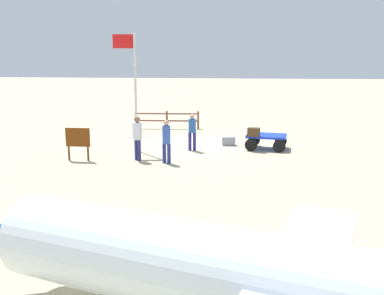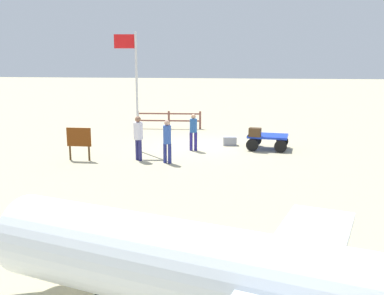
{
  "view_description": "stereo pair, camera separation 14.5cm",
  "coord_description": "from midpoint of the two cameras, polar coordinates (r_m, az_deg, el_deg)",
  "views": [
    {
      "loc": [
        -1.71,
        19.96,
        4.09
      ],
      "look_at": [
        -0.32,
        6.0,
        1.17
      ],
      "focal_mm": 41.8,
      "sensor_mm": 36.0,
      "label": 1
    },
    {
      "loc": [
        -1.86,
        19.95,
        4.09
      ],
      "look_at": [
        -0.32,
        6.0,
        1.17
      ],
      "focal_mm": 41.8,
      "sensor_mm": 36.0,
      "label": 2
    }
  ],
  "objects": [
    {
      "name": "ground_plane",
      "position": [
        20.45,
        0.59,
        0.2
      ],
      "size": [
        120.0,
        120.0,
        0.0
      ],
      "primitive_type": "plane",
      "color": "#BBB08B"
    },
    {
      "name": "luggage_cart",
      "position": [
        19.99,
        9.2,
        1.13
      ],
      "size": [
        1.92,
        1.59,
        0.64
      ],
      "color": "blue",
      "rests_on": "ground"
    },
    {
      "name": "suitcase_maroon",
      "position": [
        19.43,
        7.67,
        1.96
      ],
      "size": [
        0.56,
        0.43,
        0.38
      ],
      "color": "#46301C",
      "rests_on": "luggage_cart"
    },
    {
      "name": "suitcase_dark",
      "position": [
        20.63,
        4.48,
        0.83
      ],
      "size": [
        0.63,
        0.36,
        0.4
      ],
      "color": "gray",
      "rests_on": "ground"
    },
    {
      "name": "worker_lead",
      "position": [
        17.06,
        -3.53,
        1.09
      ],
      "size": [
        0.38,
        0.38,
        1.67
      ],
      "color": "navy",
      "rests_on": "ground"
    },
    {
      "name": "worker_trailing",
      "position": [
        19.31,
        -0.19,
        2.27
      ],
      "size": [
        0.34,
        0.34,
        1.6
      ],
      "color": "navy",
      "rests_on": "ground"
    },
    {
      "name": "worker_supervisor",
      "position": [
        17.58,
        -7.22,
        1.66
      ],
      "size": [
        0.52,
        0.52,
        1.76
      ],
      "color": "navy",
      "rests_on": "ground"
    },
    {
      "name": "airplane_near",
      "position": [
        6.28,
        9.93,
        -16.74
      ],
      "size": [
        9.82,
        5.71,
        2.97
      ],
      "color": "white",
      "rests_on": "ground"
    },
    {
      "name": "flagpole",
      "position": [
        19.15,
        -7.78,
        8.35
      ],
      "size": [
        0.96,
        0.13,
        5.02
      ],
      "color": "silver",
      "rests_on": "ground"
    },
    {
      "name": "signboard",
      "position": [
        18.03,
        -14.59,
        0.98
      ],
      "size": [
        0.97,
        0.09,
        1.3
      ],
      "color": "#4C3319",
      "rests_on": "ground"
    },
    {
      "name": "wooden_fence",
      "position": [
        25.24,
        -3.39,
        3.71
      ],
      "size": [
        3.65,
        0.26,
        1.0
      ],
      "color": "brown",
      "rests_on": "ground"
    }
  ]
}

